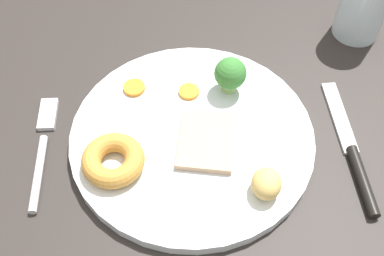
% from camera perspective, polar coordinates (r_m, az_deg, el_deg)
% --- Properties ---
extents(dining_table, '(1.20, 0.84, 0.04)m').
position_cam_1_polar(dining_table, '(0.56, 1.71, -4.54)').
color(dining_table, '#2B2623').
rests_on(dining_table, ground).
extents(dinner_plate, '(0.28, 0.28, 0.01)m').
position_cam_1_polar(dinner_plate, '(0.55, -0.00, -1.07)').
color(dinner_plate, white).
rests_on(dinner_plate, dining_table).
extents(meat_slice_main, '(0.07, 0.09, 0.01)m').
position_cam_1_polar(meat_slice_main, '(0.53, 1.36, -1.49)').
color(meat_slice_main, tan).
rests_on(meat_slice_main, dinner_plate).
extents(yorkshire_pudding, '(0.07, 0.07, 0.02)m').
position_cam_1_polar(yorkshire_pudding, '(0.52, -9.32, -3.78)').
color(yorkshire_pudding, '#C68938').
rests_on(yorkshire_pudding, dinner_plate).
extents(roast_potato_left, '(0.04, 0.04, 0.03)m').
position_cam_1_polar(roast_potato_left, '(0.50, 8.80, -6.52)').
color(roast_potato_left, '#D8B260').
rests_on(roast_potato_left, dinner_plate).
extents(carrot_coin_front, '(0.03, 0.03, 0.00)m').
position_cam_1_polar(carrot_coin_front, '(0.59, -6.86, 4.76)').
color(carrot_coin_front, orange).
rests_on(carrot_coin_front, dinner_plate).
extents(carrot_coin_back, '(0.02, 0.02, 0.00)m').
position_cam_1_polar(carrot_coin_back, '(0.58, -0.37, 4.33)').
color(carrot_coin_back, orange).
rests_on(carrot_coin_back, dinner_plate).
extents(broccoli_floret, '(0.04, 0.04, 0.05)m').
position_cam_1_polar(broccoli_floret, '(0.57, 4.55, 6.36)').
color(broccoli_floret, '#8CB766').
rests_on(broccoli_floret, dinner_plate).
extents(fork, '(0.02, 0.15, 0.01)m').
position_cam_1_polar(fork, '(0.57, -17.26, -2.20)').
color(fork, silver).
rests_on(fork, dining_table).
extents(knife, '(0.02, 0.19, 0.01)m').
position_cam_1_polar(knife, '(0.57, 18.56, -3.11)').
color(knife, black).
rests_on(knife, dining_table).
extents(water_glass, '(0.06, 0.06, 0.10)m').
position_cam_1_polar(water_glass, '(0.68, 19.80, 13.94)').
color(water_glass, silver).
rests_on(water_glass, dining_table).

